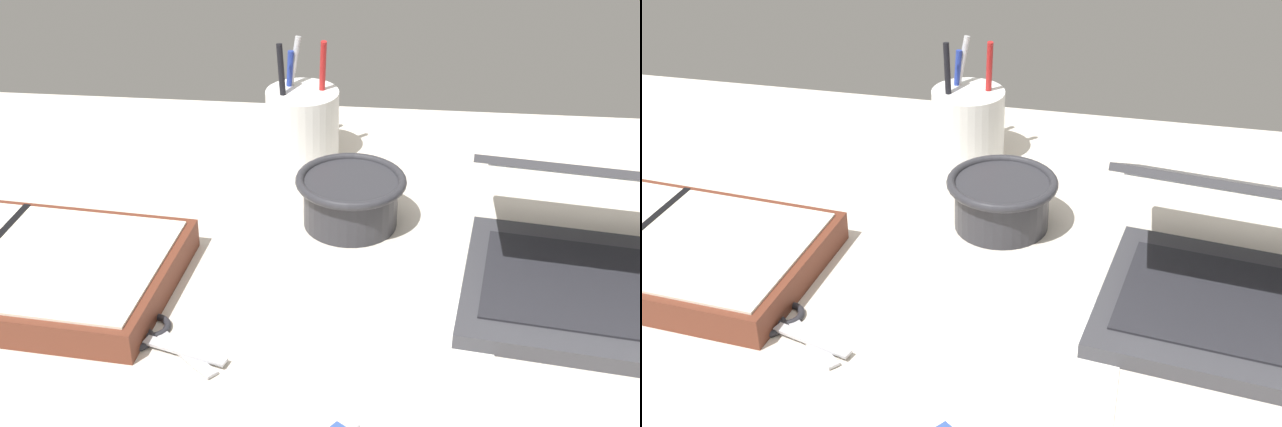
# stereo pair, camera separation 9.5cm
# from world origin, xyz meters

# --- Properties ---
(desk_top) EXTENTS (1.40, 1.00, 0.02)m
(desk_top) POSITION_xyz_m (0.00, 0.00, 0.01)
(desk_top) COLOR beige
(desk_top) RESTS_ON ground
(laptop) EXTENTS (0.38, 0.33, 0.18)m
(laptop) POSITION_xyz_m (0.33, 0.04, 0.07)
(laptop) COLOR #38383D
(laptop) RESTS_ON desk_top
(bowl) EXTENTS (0.13, 0.13, 0.06)m
(bowl) POSITION_xyz_m (0.02, 0.16, 0.06)
(bowl) COLOR #2D2D33
(bowl) RESTS_ON desk_top
(pen_cup) EXTENTS (0.10, 0.10, 0.17)m
(pen_cup) POSITION_xyz_m (-0.06, 0.33, 0.07)
(pen_cup) COLOR white
(pen_cup) RESTS_ON desk_top
(planner) EXTENTS (0.42, 0.25, 0.04)m
(planner) POSITION_xyz_m (-0.36, -0.00, 0.04)
(planner) COLOR brown
(planner) RESTS_ON desk_top
(scissors) EXTENTS (0.12, 0.09, 0.01)m
(scissors) POSITION_xyz_m (-0.16, -0.08, 0.02)
(scissors) COLOR #B7B7BC
(scissors) RESTS_ON desk_top
(paper_sheet_front) EXTENTS (0.19, 0.28, 0.00)m
(paper_sheet_front) POSITION_xyz_m (0.08, -0.11, 0.02)
(paper_sheet_front) COLOR white
(paper_sheet_front) RESTS_ON desk_top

